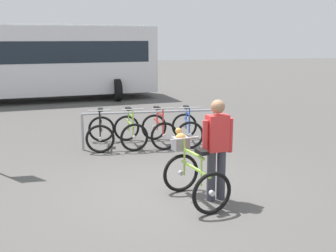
# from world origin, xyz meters

# --- Properties ---
(ground_plane) EXTENTS (80.00, 80.00, 0.00)m
(ground_plane) POSITION_xyz_m (0.00, 0.00, 0.00)
(ground_plane) COLOR #514F4C
(bike_rack_rail) EXTENTS (3.21, 0.18, 0.88)m
(bike_rack_rail) POSITION_xyz_m (0.24, 3.01, 0.66)
(bike_rack_rail) COLOR #99999E
(bike_rack_rail) RESTS_ON ground
(racked_bike_black) EXTENTS (0.75, 1.15, 0.97)m
(racked_bike_black) POSITION_xyz_m (-0.91, 3.23, 0.37)
(racked_bike_black) COLOR black
(racked_bike_black) RESTS_ON ground
(racked_bike_lime) EXTENTS (0.72, 1.13, 0.97)m
(racked_bike_lime) POSITION_xyz_m (-0.21, 3.20, 0.37)
(racked_bike_lime) COLOR black
(racked_bike_lime) RESTS_ON ground
(racked_bike_red) EXTENTS (0.72, 1.15, 0.98)m
(racked_bike_red) POSITION_xyz_m (0.49, 3.18, 0.37)
(racked_bike_red) COLOR black
(racked_bike_red) RESTS_ON ground
(racked_bike_blue) EXTENTS (0.79, 1.16, 0.97)m
(racked_bike_blue) POSITION_xyz_m (1.19, 3.15, 0.37)
(racked_bike_blue) COLOR black
(racked_bike_blue) RESTS_ON ground
(featured_bicycle) EXTENTS (0.88, 1.25, 1.09)m
(featured_bicycle) POSITION_xyz_m (0.34, -0.36, 0.49)
(featured_bicycle) COLOR black
(featured_bicycle) RESTS_ON ground
(person_with_featured_bike) EXTENTS (0.52, 0.25, 1.64)m
(person_with_featured_bike) POSITION_xyz_m (0.72, -0.46, 0.91)
(person_with_featured_bike) COLOR #383842
(person_with_featured_bike) RESTS_ON ground
(bus_distant) EXTENTS (10.24, 4.24, 3.08)m
(bus_distant) POSITION_xyz_m (-3.22, 11.30, 1.74)
(bus_distant) COLOR silver
(bus_distant) RESTS_ON ground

